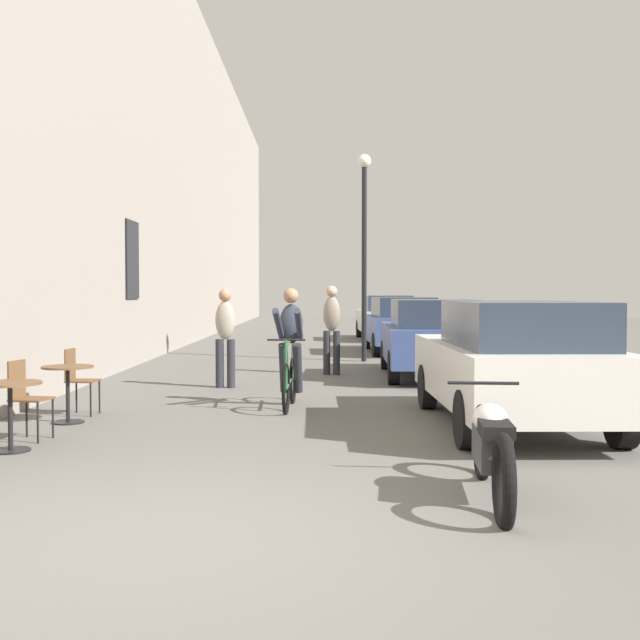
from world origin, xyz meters
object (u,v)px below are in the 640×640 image
object	(u,v)px
cafe_chair_mid_toward_street	(74,377)
pedestrian_near	(222,332)
parked_motorcycle	(488,448)
cafe_table_mid	(64,382)
parked_car_fourth	(382,317)
cafe_chair_near_toward_wall	(21,394)
pedestrian_mid	(328,325)
cyclist_on_bicycle	(287,351)
cafe_table_near	(6,401)
street_lamp	(361,230)
parked_car_second	(427,337)
parked_car_third	(397,324)
parked_car_nearest	(510,362)

from	to	relation	value
cafe_chair_mid_toward_street	pedestrian_near	distance (m)	3.44
cafe_chair_mid_toward_street	parked_motorcycle	size ratio (longest dim) A/B	0.42
cafe_table_mid	parked_car_fourth	distance (m)	18.15
cafe_chair_near_toward_wall	cafe_table_mid	xyz separation A→B (m)	(0.10, 1.15, 0.00)
pedestrian_mid	parked_motorcycle	world-z (taller)	pedestrian_mid
cyclist_on_bicycle	pedestrian_near	xyz separation A→B (m)	(-1.21, 2.24, 0.15)
cafe_chair_near_toward_wall	parked_car_fourth	xyz separation A→B (m)	(5.56, 18.45, 0.28)
cafe_table_near	cafe_chair_mid_toward_street	bearing A→B (deg)	91.12
street_lamp	parked_car_second	distance (m)	4.30
cafe_table_near	pedestrian_mid	size ratio (longest dim) A/B	0.41
cafe_table_mid	parked_car_third	distance (m)	12.66
cafe_table_near	parked_car_second	xyz separation A→B (m)	(5.36, 7.14, 0.26)
pedestrian_near	parked_car_fourth	world-z (taller)	pedestrian_near
cafe_chair_near_toward_wall	pedestrian_near	bearing A→B (deg)	71.02
pedestrian_near	parked_car_fourth	distance (m)	14.20
cafe_chair_near_toward_wall	street_lamp	xyz separation A→B (m)	(4.33, 9.96, 2.59)
cafe_chair_mid_toward_street	parked_car_nearest	size ratio (longest dim) A/B	0.20
cafe_table_mid	parked_car_second	bearing A→B (deg)	45.17
pedestrian_mid	street_lamp	world-z (taller)	street_lamp
parked_car_nearest	parked_motorcycle	world-z (taller)	parked_car_nearest
cafe_chair_mid_toward_street	pedestrian_mid	distance (m)	6.23
parked_car_nearest	pedestrian_mid	bearing A→B (deg)	109.07
pedestrian_near	parked_car_second	world-z (taller)	pedestrian_near
cafe_chair_mid_toward_street	parked_car_third	bearing A→B (deg)	63.22
cafe_table_near	parked_car_third	world-z (taller)	parked_car_third
cafe_table_near	pedestrian_mid	bearing A→B (deg)	65.55
cafe_table_near	parked_car_nearest	world-z (taller)	parked_car_nearest
pedestrian_mid	parked_car_third	distance (m)	6.00
parked_car_second	parked_motorcycle	size ratio (longest dim) A/B	2.00
cafe_chair_mid_toward_street	parked_car_second	xyz separation A→B (m)	(5.41, 4.71, 0.26)
cafe_table_mid	parked_car_second	distance (m)	7.57
cyclist_on_bicycle	cafe_table_mid	bearing A→B (deg)	-152.87
cyclist_on_bicycle	parked_car_nearest	xyz separation A→B (m)	(2.78, -1.74, -0.01)
parked_car_second	cafe_chair_near_toward_wall	bearing A→B (deg)	-129.86
cafe_table_near	cafe_chair_mid_toward_street	xyz separation A→B (m)	(-0.05, 2.43, -0.00)
parked_car_fourth	cafe_chair_mid_toward_street	bearing A→B (deg)	-108.39
cafe_table_near	street_lamp	xyz separation A→B (m)	(4.26, 10.58, 2.59)
cafe_table_mid	parked_car_fourth	world-z (taller)	parked_car_fourth
parked_car_nearest	parked_car_second	world-z (taller)	parked_car_nearest
cafe_chair_near_toward_wall	parked_car_nearest	xyz separation A→B (m)	(5.63, 0.81, 0.28)
street_lamp	parked_motorcycle	bearing A→B (deg)	-88.48
parked_motorcycle	parked_car_second	bearing A→B (deg)	85.05
cyclist_on_bicycle	parked_car_fourth	distance (m)	16.12
cyclist_on_bicycle	parked_car_fourth	world-z (taller)	cyclist_on_bicycle
cafe_table_mid	parked_motorcycle	distance (m)	5.82
parked_car_third	cafe_table_near	bearing A→B (deg)	-112.23
parked_car_nearest	parked_car_fourth	bearing A→B (deg)	90.24
cafe_table_near	pedestrian_near	distance (m)	5.66
pedestrian_near	cafe_table_mid	bearing A→B (deg)	-112.95
cafe_chair_mid_toward_street	street_lamp	distance (m)	9.58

